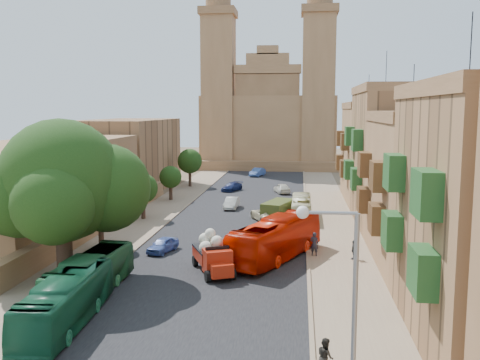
% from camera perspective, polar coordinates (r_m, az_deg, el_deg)
% --- Properties ---
extents(ground, '(260.00, 260.00, 0.00)m').
position_cam_1_polar(ground, '(32.40, -5.30, -13.12)').
color(ground, brown).
extents(road_surface, '(14.00, 140.00, 0.01)m').
position_cam_1_polar(road_surface, '(61.08, 0.42, -3.23)').
color(road_surface, black).
rests_on(road_surface, ground).
extents(sidewalk_east, '(5.00, 140.00, 0.01)m').
position_cam_1_polar(sidewalk_east, '(60.84, 9.37, -3.37)').
color(sidewalk_east, '#7F6A53').
rests_on(sidewalk_east, ground).
extents(sidewalk_west, '(5.00, 140.00, 0.01)m').
position_cam_1_polar(sidewalk_west, '(62.77, -8.25, -3.01)').
color(sidewalk_west, '#7F6A53').
rests_on(sidewalk_west, ground).
extents(kerb_east, '(0.25, 140.00, 0.12)m').
position_cam_1_polar(kerb_east, '(60.74, 7.01, -3.29)').
color(kerb_east, '#7F6A53').
rests_on(kerb_east, ground).
extents(kerb_west, '(0.25, 140.00, 0.12)m').
position_cam_1_polar(kerb_west, '(62.18, -6.02, -3.03)').
color(kerb_west, '#7F6A53').
rests_on(kerb_west, ground).
extents(townhouse_b, '(9.00, 14.00, 14.90)m').
position_cam_1_polar(townhouse_b, '(42.20, 19.61, -0.74)').
color(townhouse_b, olive).
rests_on(townhouse_b, ground).
extents(townhouse_c, '(9.00, 14.00, 17.40)m').
position_cam_1_polar(townhouse_c, '(55.70, 16.43, 2.59)').
color(townhouse_c, '#916642').
rests_on(townhouse_c, ground).
extents(townhouse_d, '(9.00, 14.00, 15.90)m').
position_cam_1_polar(townhouse_d, '(69.55, 14.43, 2.97)').
color(townhouse_d, olive).
rests_on(townhouse_d, ground).
extents(west_wall, '(1.00, 40.00, 1.80)m').
position_cam_1_polar(west_wall, '(54.13, -14.03, -3.89)').
color(west_wall, olive).
rests_on(west_wall, ground).
extents(west_building_low, '(10.00, 28.00, 8.40)m').
position_cam_1_polar(west_building_low, '(53.98, -20.36, -0.61)').
color(west_building_low, brown).
rests_on(west_building_low, ground).
extents(west_building_mid, '(10.00, 22.00, 10.00)m').
position_cam_1_polar(west_building_mid, '(77.83, -11.78, 2.65)').
color(west_building_mid, '#916642').
rests_on(west_building_mid, ground).
extents(church, '(28.00, 22.50, 36.30)m').
position_cam_1_polar(church, '(108.48, 3.14, 6.52)').
color(church, olive).
rests_on(church, ground).
extents(ficus_tree, '(10.85, 9.98, 10.85)m').
position_cam_1_polar(ficus_tree, '(37.49, -18.37, -0.51)').
color(ficus_tree, '#332219').
rests_on(ficus_tree, ground).
extents(street_tree_a, '(3.18, 3.18, 4.89)m').
position_cam_1_polar(street_tree_a, '(45.47, -14.68, -3.02)').
color(street_tree_a, '#332219').
rests_on(street_tree_a, ground).
extents(street_tree_b, '(3.13, 3.13, 4.81)m').
position_cam_1_polar(street_tree_b, '(56.68, -10.33, -0.90)').
color(street_tree_b, '#332219').
rests_on(street_tree_b, ground).
extents(street_tree_c, '(2.82, 2.82, 4.34)m').
position_cam_1_polar(street_tree_c, '(68.19, -7.43, 0.30)').
color(street_tree_c, '#332219').
rests_on(street_tree_c, ground).
extents(street_tree_d, '(3.66, 3.66, 5.63)m').
position_cam_1_polar(street_tree_d, '(79.73, -5.38, 2.00)').
color(street_tree_d, '#332219').
rests_on(street_tree_d, ground).
extents(streetlamp, '(2.11, 0.44, 8.22)m').
position_cam_1_polar(streetlamp, '(18.79, 10.70, -11.90)').
color(streetlamp, gray).
rests_on(streetlamp, ground).
extents(red_truck, '(3.77, 5.44, 3.02)m').
position_cam_1_polar(red_truck, '(37.85, -2.89, -7.93)').
color(red_truck, '#9D1E0C').
rests_on(red_truck, ground).
extents(olive_pickup, '(3.50, 5.23, 1.99)m').
position_cam_1_polar(olive_pickup, '(55.58, 4.09, -3.31)').
color(olive_pickup, '#3E4A1C').
rests_on(olive_pickup, ground).
extents(bus_green_south, '(2.72, 9.62, 2.65)m').
position_cam_1_polar(bus_green_south, '(30.47, -18.03, -12.18)').
color(bus_green_south, '#155635').
rests_on(bus_green_south, ground).
extents(bus_green_north, '(2.69, 9.34, 2.57)m').
position_cam_1_polar(bus_green_north, '(34.74, -15.70, -9.70)').
color(bus_green_north, '#256837').
rests_on(bus_green_north, ground).
extents(bus_red_east, '(7.03, 11.38, 3.15)m').
position_cam_1_polar(bus_red_east, '(41.23, 3.87, -6.29)').
color(bus_red_east, '#BF1600').
rests_on(bus_red_east, ground).
extents(bus_cream_east, '(2.01, 8.41, 2.34)m').
position_cam_1_polar(bus_cream_east, '(56.78, 6.56, -2.91)').
color(bus_cream_east, beige).
rests_on(bus_cream_east, ground).
extents(car_blue_a, '(2.27, 3.68, 1.17)m').
position_cam_1_polar(car_blue_a, '(43.77, -8.24, -6.86)').
color(car_blue_a, '#445FAA').
rests_on(car_blue_a, ground).
extents(car_white_a, '(1.49, 3.96, 1.29)m').
position_cam_1_polar(car_white_a, '(61.94, -0.91, -2.47)').
color(car_white_a, beige).
rests_on(car_white_a, ground).
extents(car_cream, '(4.04, 5.44, 1.37)m').
position_cam_1_polar(car_cream, '(55.17, 2.82, -3.68)').
color(car_cream, beige).
rests_on(car_cream, ground).
extents(car_dkblue, '(3.09, 4.34, 1.17)m').
position_cam_1_polar(car_dkblue, '(75.32, -0.87, -0.73)').
color(car_dkblue, '#0F1B4A').
rests_on(car_dkblue, ground).
extents(car_white_b, '(2.68, 4.30, 1.36)m').
position_cam_1_polar(car_white_b, '(73.41, 4.50, -0.89)').
color(car_white_b, silver).
rests_on(car_white_b, ground).
extents(car_blue_b, '(2.71, 4.53, 1.41)m').
position_cam_1_polar(car_blue_b, '(92.02, 1.87, 0.85)').
color(car_blue_b, '#385597').
rests_on(car_blue_b, ground).
extents(pedestrian_a, '(0.79, 0.63, 1.88)m').
position_cam_1_polar(pedestrian_a, '(42.58, 7.93, -6.77)').
color(pedestrian_a, '#29252F').
rests_on(pedestrian_a, ground).
extents(pedestrian_b, '(0.89, 0.99, 1.68)m').
position_cam_1_polar(pedestrian_b, '(24.51, 9.10, -18.11)').
color(pedestrian_b, black).
rests_on(pedestrian_b, ground).
extents(pedestrian_c, '(0.68, 0.95, 1.49)m').
position_cam_1_polar(pedestrian_c, '(42.13, 12.04, -7.30)').
color(pedestrian_c, '#333439').
rests_on(pedestrian_c, ground).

